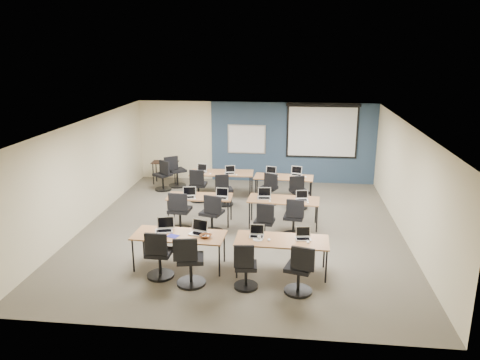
# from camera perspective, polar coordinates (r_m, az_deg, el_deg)

# --- Properties ---
(floor) EXTENTS (8.00, 9.00, 0.02)m
(floor) POSITION_cam_1_polar(r_m,az_deg,el_deg) (11.97, 0.10, -5.99)
(floor) COLOR #6B6354
(floor) RESTS_ON ground
(ceiling) EXTENTS (8.00, 9.00, 0.02)m
(ceiling) POSITION_cam_1_polar(r_m,az_deg,el_deg) (11.23, 0.10, 6.87)
(ceiling) COLOR white
(ceiling) RESTS_ON ground
(wall_back) EXTENTS (8.00, 0.04, 2.70)m
(wall_back) POSITION_cam_1_polar(r_m,az_deg,el_deg) (15.88, 1.91, 4.65)
(wall_back) COLOR beige
(wall_back) RESTS_ON ground
(wall_front) EXTENTS (8.00, 0.04, 2.70)m
(wall_front) POSITION_cam_1_polar(r_m,az_deg,el_deg) (7.35, -3.87, -9.35)
(wall_front) COLOR beige
(wall_front) RESTS_ON ground
(wall_left) EXTENTS (0.04, 9.00, 2.70)m
(wall_left) POSITION_cam_1_polar(r_m,az_deg,el_deg) (12.60, -18.29, 0.79)
(wall_left) COLOR beige
(wall_left) RESTS_ON ground
(wall_right) EXTENTS (0.04, 9.00, 2.70)m
(wall_right) POSITION_cam_1_polar(r_m,az_deg,el_deg) (11.79, 19.80, -0.38)
(wall_right) COLOR beige
(wall_right) RESTS_ON ground
(blue_accent_panel) EXTENTS (5.50, 0.04, 2.70)m
(blue_accent_panel) POSITION_cam_1_polar(r_m,az_deg,el_deg) (15.81, 6.44, 4.50)
(blue_accent_panel) COLOR #3D5977
(blue_accent_panel) RESTS_ON wall_back
(whiteboard) EXTENTS (1.28, 0.03, 0.98)m
(whiteboard) POSITION_cam_1_polar(r_m,az_deg,el_deg) (15.82, 0.81, 4.98)
(whiteboard) COLOR silver
(whiteboard) RESTS_ON wall_back
(projector_screen) EXTENTS (2.40, 0.10, 1.82)m
(projector_screen) POSITION_cam_1_polar(r_m,az_deg,el_deg) (15.67, 9.99, 6.26)
(projector_screen) COLOR black
(projector_screen) RESTS_ON wall_back
(training_table_front_left) EXTENTS (1.91, 0.79, 0.73)m
(training_table_front_left) POSITION_cam_1_polar(r_m,az_deg,el_deg) (9.85, -7.43, -6.83)
(training_table_front_left) COLOR brown
(training_table_front_left) RESTS_ON floor
(training_table_front_right) EXTENTS (1.88, 0.78, 0.73)m
(training_table_front_right) POSITION_cam_1_polar(r_m,az_deg,el_deg) (9.56, 5.12, -7.49)
(training_table_front_right) COLOR #A26C31
(training_table_front_right) RESTS_ON floor
(training_table_mid_left) EXTENTS (1.68, 0.70, 0.73)m
(training_table_mid_left) POSITION_cam_1_polar(r_m,az_deg,el_deg) (12.22, -4.92, -2.18)
(training_table_mid_left) COLOR #9A6A43
(training_table_mid_left) RESTS_ON floor
(training_table_mid_right) EXTENTS (1.81, 0.75, 0.73)m
(training_table_mid_right) POSITION_cam_1_polar(r_m,az_deg,el_deg) (11.98, 5.33, -2.54)
(training_table_mid_right) COLOR #9A6E42
(training_table_mid_right) RESTS_ON floor
(training_table_back_left) EXTENTS (1.94, 0.81, 0.73)m
(training_table_back_left) POSITION_cam_1_polar(r_m,az_deg,el_deg) (14.44, -2.24, 0.78)
(training_table_back_left) COLOR #955728
(training_table_back_left) RESTS_ON floor
(training_table_back_right) EXTENTS (1.74, 0.73, 0.73)m
(training_table_back_right) POSITION_cam_1_polar(r_m,az_deg,el_deg) (14.01, 5.34, 0.22)
(training_table_back_right) COLOR brown
(training_table_back_right) RESTS_ON floor
(laptop_0) EXTENTS (0.36, 0.31, 0.27)m
(laptop_0) POSITION_cam_1_polar(r_m,az_deg,el_deg) (10.06, -9.17, -5.73)
(laptop_0) COLOR #B2B2BA
(laptop_0) RESTS_ON training_table_front_left
(mouse_0) EXTENTS (0.08, 0.10, 0.03)m
(mouse_0) POSITION_cam_1_polar(r_m,az_deg,el_deg) (9.85, -9.08, -6.56)
(mouse_0) COLOR white
(mouse_0) RESTS_ON training_table_front_left
(task_chair_0) EXTENTS (0.55, 0.55, 1.02)m
(task_chair_0) POSITION_cam_1_polar(r_m,az_deg,el_deg) (9.56, -9.85, -9.39)
(task_chair_0) COLOR black
(task_chair_0) RESTS_ON floor
(laptop_1) EXTENTS (0.36, 0.31, 0.27)m
(laptop_1) POSITION_cam_1_polar(r_m,az_deg,el_deg) (9.82, -5.00, -6.12)
(laptop_1) COLOR #AFAFBC
(laptop_1) RESTS_ON training_table_front_left
(mouse_1) EXTENTS (0.08, 0.10, 0.03)m
(mouse_1) POSITION_cam_1_polar(r_m,az_deg,el_deg) (9.67, -3.91, -6.81)
(mouse_1) COLOR white
(mouse_1) RESTS_ON training_table_front_left
(task_chair_1) EXTENTS (0.57, 0.57, 1.04)m
(task_chair_1) POSITION_cam_1_polar(r_m,az_deg,el_deg) (9.20, -6.17, -10.26)
(task_chair_1) COLOR black
(task_chair_1) RESTS_ON floor
(laptop_2) EXTENTS (0.30, 0.25, 0.23)m
(laptop_2) POSITION_cam_1_polar(r_m,az_deg,el_deg) (9.65, 2.05, -6.55)
(laptop_2) COLOR #A5A5A9
(laptop_2) RESTS_ON training_table_front_right
(mouse_2) EXTENTS (0.08, 0.11, 0.04)m
(mouse_2) POSITION_cam_1_polar(r_m,az_deg,el_deg) (9.49, 3.55, -7.28)
(mouse_2) COLOR white
(mouse_2) RESTS_ON training_table_front_right
(task_chair_2) EXTENTS (0.47, 0.47, 0.95)m
(task_chair_2) POSITION_cam_1_polar(r_m,az_deg,el_deg) (9.05, 0.66, -10.92)
(task_chair_2) COLOR black
(task_chair_2) RESTS_ON floor
(laptop_3) EXTENTS (0.30, 0.26, 0.23)m
(laptop_3) POSITION_cam_1_polar(r_m,az_deg,el_deg) (9.62, 7.70, -6.77)
(laptop_3) COLOR #B5B5C2
(laptop_3) RESTS_ON training_table_front_right
(mouse_3) EXTENTS (0.09, 0.12, 0.04)m
(mouse_3) POSITION_cam_1_polar(r_m,az_deg,el_deg) (9.46, 8.29, -7.50)
(mouse_3) COLOR white
(mouse_3) RESTS_ON training_table_front_right
(task_chair_3) EXTENTS (0.54, 0.53, 1.01)m
(task_chair_3) POSITION_cam_1_polar(r_m,az_deg,el_deg) (8.94, 7.26, -11.23)
(task_chair_3) COLOR black
(task_chair_3) RESTS_ON floor
(laptop_4) EXTENTS (0.34, 0.29, 0.26)m
(laptop_4) POSITION_cam_1_polar(r_m,az_deg,el_deg) (12.12, -6.26, -1.81)
(laptop_4) COLOR #A3A3B0
(laptop_4) RESTS_ON training_table_mid_left
(mouse_4) EXTENTS (0.08, 0.10, 0.03)m
(mouse_4) POSITION_cam_1_polar(r_m,az_deg,el_deg) (11.99, -5.52, -2.25)
(mouse_4) COLOR white
(mouse_4) RESTS_ON training_table_mid_left
(task_chair_4) EXTENTS (0.58, 0.58, 1.05)m
(task_chair_4) POSITION_cam_1_polar(r_m,az_deg,el_deg) (11.77, -7.37, -4.24)
(task_chair_4) COLOR black
(task_chair_4) RESTS_ON floor
(laptop_5) EXTENTS (0.32, 0.27, 0.25)m
(laptop_5) POSITION_cam_1_polar(r_m,az_deg,el_deg) (12.00, -2.26, -1.91)
(laptop_5) COLOR #B0B0BA
(laptop_5) RESTS_ON training_table_mid_left
(mouse_5) EXTENTS (0.08, 0.10, 0.03)m
(mouse_5) POSITION_cam_1_polar(r_m,az_deg,el_deg) (11.89, -1.59, -2.35)
(mouse_5) COLOR white
(mouse_5) RESTS_ON training_table_mid_left
(task_chair_5) EXTENTS (0.57, 0.56, 1.04)m
(task_chair_5) POSITION_cam_1_polar(r_m,az_deg,el_deg) (11.55, -3.42, -4.56)
(task_chair_5) COLOR black
(task_chair_5) RESTS_ON floor
(laptop_6) EXTENTS (0.34, 0.29, 0.26)m
(laptop_6) POSITION_cam_1_polar(r_m,az_deg,el_deg) (12.00, 2.97, -1.91)
(laptop_6) COLOR #BEBEBE
(laptop_6) RESTS_ON training_table_mid_right
(mouse_6) EXTENTS (0.08, 0.10, 0.03)m
(mouse_6) POSITION_cam_1_polar(r_m,az_deg,el_deg) (11.75, 3.67, -2.59)
(mouse_6) COLOR white
(mouse_6) RESTS_ON training_table_mid_right
(task_chair_6) EXTENTS (0.50, 0.50, 0.98)m
(task_chair_6) POSITION_cam_1_polar(r_m,az_deg,el_deg) (11.13, 3.01, -5.53)
(task_chair_6) COLOR black
(task_chair_6) RESTS_ON floor
(laptop_7) EXTENTS (0.31, 0.26, 0.23)m
(laptop_7) POSITION_cam_1_polar(r_m,az_deg,el_deg) (11.94, 7.55, -2.15)
(laptop_7) COLOR #B7B7C2
(laptop_7) RESTS_ON training_table_mid_right
(mouse_7) EXTENTS (0.09, 0.11, 0.03)m
(mouse_7) POSITION_cam_1_polar(r_m,az_deg,el_deg) (11.74, 8.27, -2.75)
(mouse_7) COLOR white
(mouse_7) RESTS_ON training_table_mid_right
(task_chair_7) EXTENTS (0.52, 0.52, 1.00)m
(task_chair_7) POSITION_cam_1_polar(r_m,az_deg,el_deg) (11.43, 6.58, -4.96)
(task_chair_7) COLOR black
(task_chair_7) RESTS_ON floor
(laptop_8) EXTENTS (0.32, 0.28, 0.25)m
(laptop_8) POSITION_cam_1_polar(r_m,az_deg,el_deg) (14.49, -4.70, 1.21)
(laptop_8) COLOR #BCBCBC
(laptop_8) RESTS_ON training_table_back_left
(mouse_8) EXTENTS (0.08, 0.11, 0.03)m
(mouse_8) POSITION_cam_1_polar(r_m,az_deg,el_deg) (14.25, -3.63, 0.77)
(mouse_8) COLOR white
(mouse_8) RESTS_ON training_table_back_left
(task_chair_8) EXTENTS (0.53, 0.53, 1.01)m
(task_chair_8) POSITION_cam_1_polar(r_m,az_deg,el_deg) (13.97, -5.14, -0.97)
(task_chair_8) COLOR black
(task_chair_8) RESTS_ON floor
(laptop_9) EXTENTS (0.30, 0.26, 0.23)m
(laptop_9) POSITION_cam_1_polar(r_m,az_deg,el_deg) (14.28, -1.24, 1.03)
(laptop_9) COLOR #ACACAF
(laptop_9) RESTS_ON training_table_back_left
(mouse_9) EXTENTS (0.07, 0.10, 0.03)m
(mouse_9) POSITION_cam_1_polar(r_m,az_deg,el_deg) (14.11, -0.43, 0.65)
(mouse_9) COLOR white
(mouse_9) RESTS_ON training_table_back_left
(task_chair_9) EXTENTS (0.49, 0.48, 0.97)m
(task_chair_9) POSITION_cam_1_polar(r_m,az_deg,el_deg) (13.56, -1.94, -1.52)
(task_chair_9) COLOR black
(task_chair_9) RESTS_ON floor
(laptop_10) EXTENTS (0.31, 0.27, 0.24)m
(laptop_10) POSITION_cam_1_polar(r_m,az_deg,el_deg) (14.17, 3.79, 0.89)
(laptop_10) COLOR #ABABB8
(laptop_10) RESTS_ON training_table_back_right
(mouse_10) EXTENTS (0.06, 0.09, 0.03)m
(mouse_10) POSITION_cam_1_polar(r_m,az_deg,el_deg) (13.98, 4.61, 0.44)
(mouse_10) COLOR white
(mouse_10) RESTS_ON training_table_back_right
(task_chair_10) EXTENTS (0.54, 0.51, 0.99)m
(task_chair_10) POSITION_cam_1_polar(r_m,az_deg,el_deg) (13.63, 3.53, -1.41)
(task_chair_10) COLOR black
(task_chair_10) RESTS_ON floor
(laptop_11) EXTENTS (0.33, 0.28, 0.25)m
(laptop_11) POSITION_cam_1_polar(r_m,az_deg,el_deg) (14.23, 6.90, 0.88)
(laptop_11) COLOR silver
(laptop_11) RESTS_ON training_table_back_right
(mouse_11) EXTENTS (0.07, 0.10, 0.03)m
(mouse_11) POSITION_cam_1_polar(r_m,az_deg,el_deg) (14.01, 8.00, 0.37)
(mouse_11) COLOR white
(mouse_11) RESTS_ON training_table_back_right
(task_chair_11) EXTENTS (0.54, 0.53, 1.00)m
(task_chair_11) POSITION_cam_1_polar(r_m,az_deg,el_deg) (13.39, 7.11, -1.79)
(task_chair_11) COLOR black
(task_chair_11) RESTS_ON floor
(blue_mousepad) EXTENTS (0.27, 0.25, 0.01)m
(blue_mousepad) POSITION_cam_1_polar(r_m,az_deg,el_deg) (9.76, -8.17, -6.78)
(blue_mousepad) COLOR #2626A4
(blue_mousepad) RESTS_ON training_table_front_left
(snack_bowl) EXTENTS (0.33, 0.33, 0.06)m
(snack_bowl) POSITION_cam_1_polar(r_m,az_deg,el_deg) (9.63, -4.20, -6.81)
(snack_bowl) COLOR brown
(snack_bowl) RESTS_ON training_table_front_left
(snack_plate) EXTENTS (0.24, 0.24, 0.01)m
(snack_plate) POSITION_cam_1_polar(r_m,az_deg,el_deg) (9.50, 2.18, -7.26)
(snack_plate) COLOR white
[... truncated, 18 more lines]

